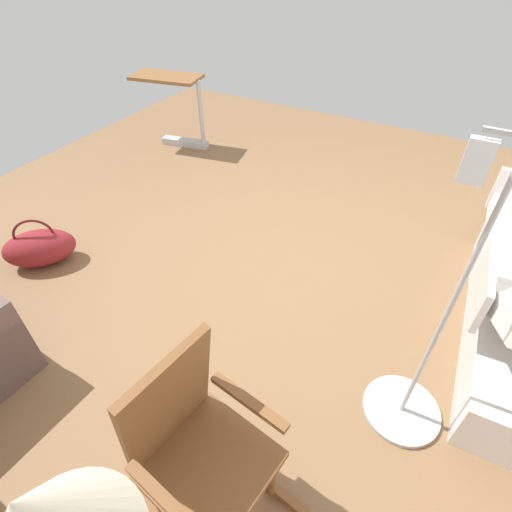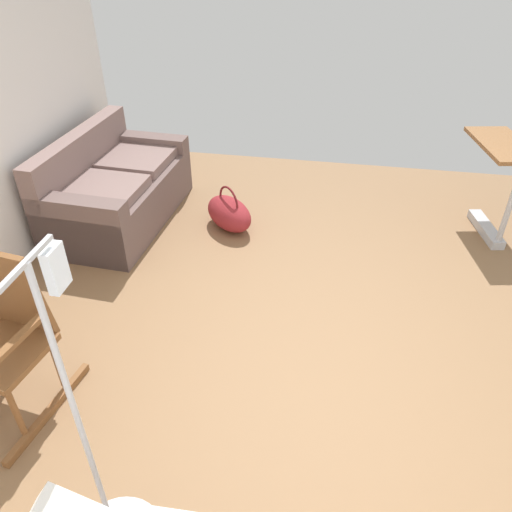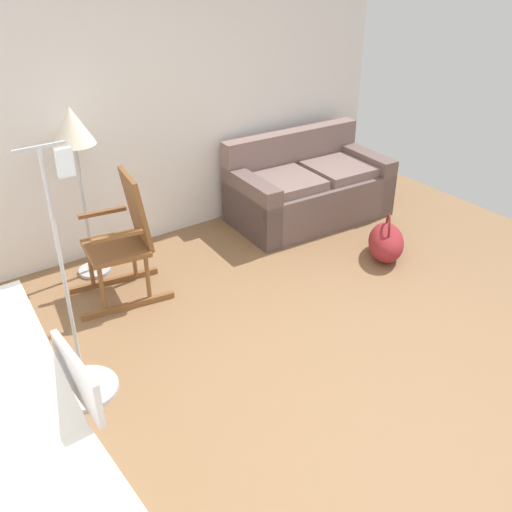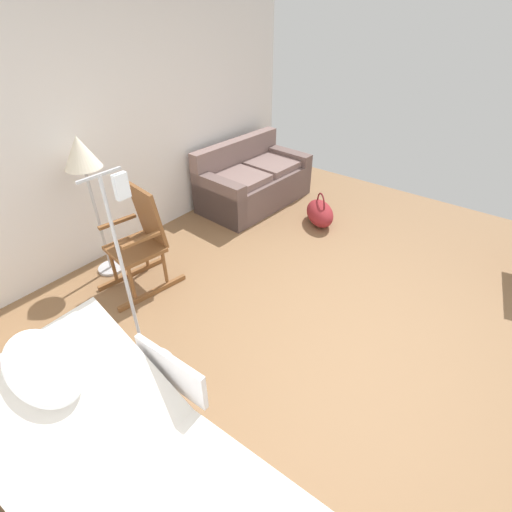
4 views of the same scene
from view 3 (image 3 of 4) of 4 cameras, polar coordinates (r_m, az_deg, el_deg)
name	(u,v)px [view 3 (image 3 of 4)]	position (r m, az deg, el deg)	size (l,w,h in m)	color
ground_plane	(325,388)	(4.01, 6.78, -12.70)	(6.60, 6.60, 0.00)	olive
back_wall	(132,100)	(5.40, -12.05, 14.69)	(5.48, 0.10, 2.70)	white
hospital_bed	(11,510)	(3.18, -22.90, -21.95)	(1.06, 2.09, 1.08)	silver
couch	(308,190)	(6.08, 5.08, 6.50)	(1.65, 0.94, 0.85)	#68534F
rocking_chair	(124,240)	(4.75, -12.80, 1.54)	(0.82, 0.58, 1.05)	brown
floor_lamp	(74,138)	(4.89, -17.43, 10.96)	(0.34, 0.34, 1.48)	#B2B5BA
duffel_bag	(386,242)	(5.48, 12.62, 1.36)	(0.62, 0.63, 0.43)	maroon
iv_pole	(81,360)	(3.97, -16.76, -9.76)	(0.44, 0.44, 1.69)	#B2B5BA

